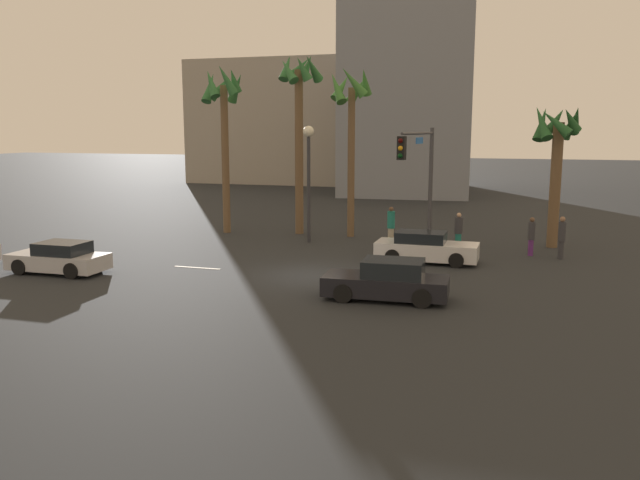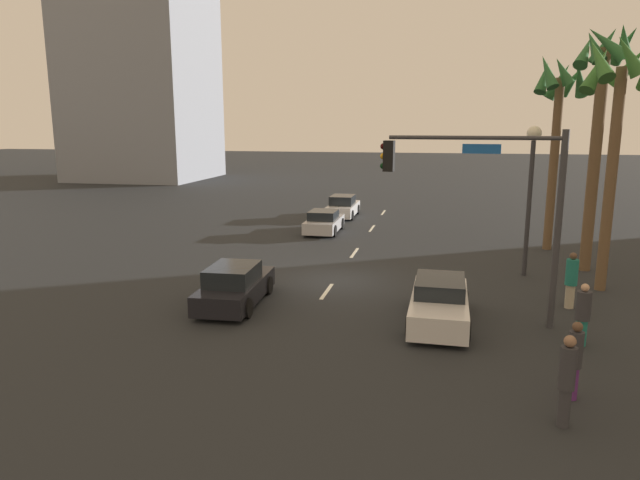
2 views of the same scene
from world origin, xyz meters
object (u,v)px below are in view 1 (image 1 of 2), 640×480
object	(u,v)px
palm_tree_2	(557,143)
pedestrian_2	(562,236)
pedestrian_3	(458,230)
palm_tree_0	(224,109)
car_2	(387,281)
pedestrian_1	(531,235)
building_3	(412,65)
streetlamp	(309,161)
palm_tree_3	(299,102)
building_1	(285,122)
car_0	(59,258)
palm_tree_1	(351,110)
car_1	(426,248)
pedestrian_0	(391,224)
traffic_signal	(421,169)

from	to	relation	value
palm_tree_2	pedestrian_2	bearing A→B (deg)	-84.51
pedestrian_2	pedestrian_3	xyz separation A→B (m)	(-4.65, 1.32, -0.12)
palm_tree_0	palm_tree_2	xyz separation A→B (m)	(17.34, 0.41, -1.78)
palm_tree_0	car_2	bearing A→B (deg)	-45.57
pedestrian_1	building_3	distance (m)	32.88
streetlamp	palm_tree_3	world-z (taller)	palm_tree_3
pedestrian_3	building_1	distance (m)	43.12
palm_tree_0	car_0	bearing A→B (deg)	-99.48
pedestrian_2	building_1	bearing A→B (deg)	125.53
palm_tree_0	building_3	bearing A→B (deg)	77.87
palm_tree_1	car_1	bearing A→B (deg)	-49.29
streetlamp	palm_tree_0	bearing A→B (deg)	162.08
palm_tree_0	palm_tree_1	size ratio (longest dim) A/B	1.02
streetlamp	building_3	size ratio (longest dim) A/B	0.26
palm_tree_2	building_1	distance (m)	43.87
pedestrian_1	palm_tree_1	bearing A→B (deg)	163.41
car_2	streetlamp	bearing A→B (deg)	121.28
palm_tree_2	pedestrian_0	bearing A→B (deg)	-170.63
palm_tree_2	car_0	bearing A→B (deg)	-148.10
pedestrian_2	palm_tree_2	distance (m)	5.03
pedestrian_1	pedestrian_2	size ratio (longest dim) A/B	0.93
pedestrian_2	palm_tree_1	xyz separation A→B (m)	(-10.60, 3.19, 5.70)
traffic_signal	pedestrian_1	distance (m)	5.98
car_1	traffic_signal	size ratio (longest dim) A/B	0.76
pedestrian_0	palm_tree_1	size ratio (longest dim) A/B	0.21
palm_tree_1	palm_tree_3	distance (m)	2.97
pedestrian_0	palm_tree_3	size ratio (longest dim) A/B	0.19
pedestrian_0	car_1	bearing A→B (deg)	-60.78
car_0	pedestrian_1	world-z (taller)	pedestrian_1
palm_tree_0	car_1	bearing A→B (deg)	-23.07
building_1	building_3	distance (m)	17.89
pedestrian_0	pedestrian_2	size ratio (longest dim) A/B	0.98
traffic_signal	palm_tree_2	bearing A→B (deg)	34.62
car_2	pedestrian_0	world-z (taller)	pedestrian_0
palm_tree_3	building_3	distance (m)	26.75
pedestrian_0	palm_tree_0	distance (m)	11.26
car_0	pedestrian_0	bearing A→B (deg)	42.96
building_3	palm_tree_0	bearing A→B (deg)	-106.22
pedestrian_1	building_3	world-z (taller)	building_3
car_2	car_1	bearing A→B (deg)	87.01
car_1	pedestrian_1	world-z (taller)	pedestrian_1
palm_tree_1	pedestrian_0	bearing A→B (deg)	-30.30
pedestrian_3	car_1	bearing A→B (deg)	-105.44
pedestrian_3	palm_tree_1	distance (m)	8.53
building_3	palm_tree_1	bearing A→B (deg)	-91.53
car_0	building_1	bearing A→B (deg)	99.01
car_1	streetlamp	size ratio (longest dim) A/B	0.74
pedestrian_1	pedestrian_3	distance (m)	3.49
pedestrian_1	palm_tree_3	size ratio (longest dim) A/B	0.18
palm_tree_2	palm_tree_3	xyz separation A→B (m)	(-13.24, 0.42, 2.10)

